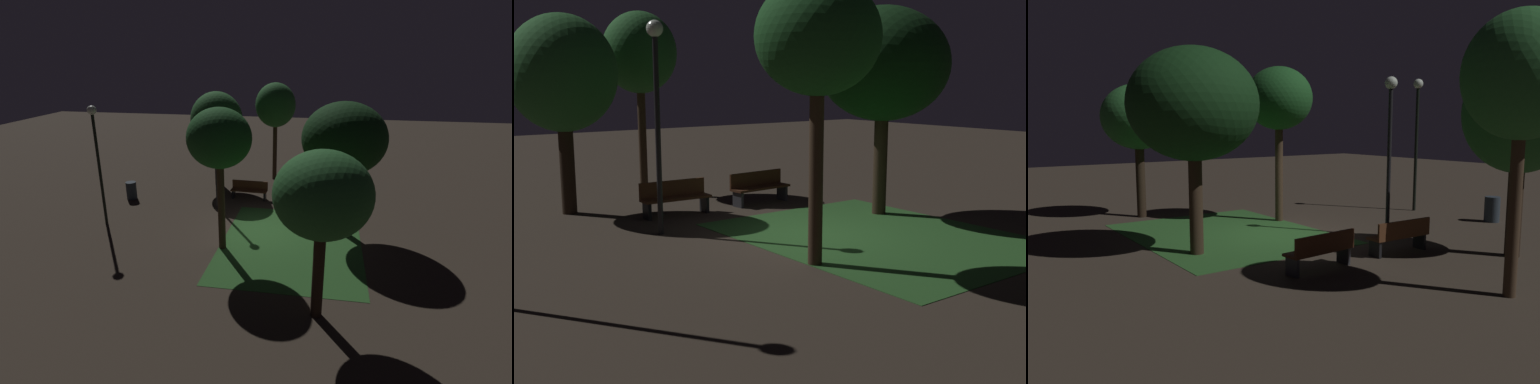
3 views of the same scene
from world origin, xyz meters
TOP-DOWN VIEW (x-y plane):
  - ground_plane at (0.00, 0.00)m, footprint 60.00×60.00m
  - grass_lawn at (-1.19, 1.01)m, footprint 5.27×6.81m
  - bench_front_left at (-1.32, -3.64)m, footprint 1.83×0.60m
  - bench_front_right at (1.32, -3.64)m, footprint 1.82×0.56m
  - tree_right_canopy at (-2.28, 5.23)m, footprint 2.54×2.54m
  - tree_back_left at (1.30, 1.76)m, footprint 2.25×2.25m
  - tree_lawn_side at (0.52, -7.10)m, footprint 2.19×2.19m
  - tree_tall_center at (3.40, -5.48)m, footprint 2.73×2.73m
  - tree_near_wall at (-2.96, -0.66)m, footprint 3.27×3.27m
  - lamp_post_near_wall at (2.53, -2.07)m, footprint 0.36×0.36m
  - lamp_post_plaza_west at (6.73, 0.45)m, footprint 0.36×0.36m
  - trash_bin at (7.08, -2.60)m, footprint 0.50×0.50m

SIDE VIEW (x-z plane):
  - ground_plane at x=0.00m, z-range 0.00..0.00m
  - grass_lawn at x=-1.19m, z-range 0.00..0.01m
  - trash_bin at x=7.08m, z-range 0.00..0.86m
  - bench_front_left at x=-1.32m, z-range 0.04..0.92m
  - bench_front_right at x=1.32m, z-range 0.04..0.92m
  - lamp_post_near_wall at x=2.53m, z-range 0.82..5.47m
  - lamp_post_plaza_west at x=6.73m, z-range 0.85..5.82m
  - tree_right_canopy at x=-2.28m, z-range 1.17..5.86m
  - tree_tall_center at x=3.40m, z-range 1.01..6.04m
  - tree_near_wall at x=-2.96m, z-range 1.16..6.36m
  - tree_back_left at x=1.30m, z-range 1.50..6.69m
  - tree_lawn_side at x=0.52m, z-range 1.46..6.84m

